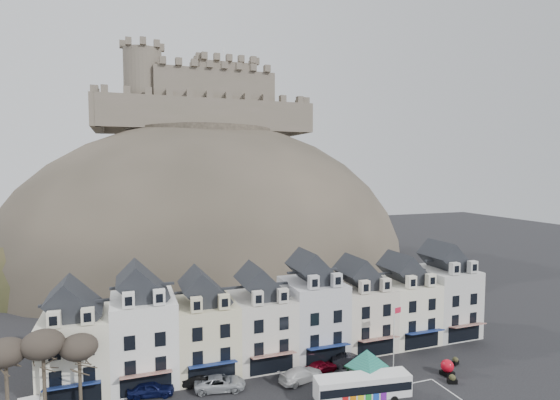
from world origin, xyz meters
The scene contains 18 objects.
townhouse_terrace centered at (0.15, 15.97, 5.30)m, with size 54.40×9.35×11.80m.
castle_hill centered at (1.25, 68.95, 0.11)m, with size 100.00×76.00×68.00m.
castle centered at (0.51, 75.93, 40.19)m, with size 50.20×22.20×22.00m.
tree_left_far centered at (-29.00, 10.50, 6.90)m, with size 3.61×3.61×8.24m.
tree_left_mid centered at (-26.00, 10.50, 7.24)m, with size 3.78×3.78×8.64m.
tree_left_near centered at (-23.00, 10.50, 6.55)m, with size 3.43×3.43×7.84m.
bus centered at (3.37, 3.56, 1.52)m, with size 9.95×3.57×2.75m.
bus_shelter centered at (5.00, 5.52, 3.39)m, with size 6.31×6.31×4.36m.
red_buoy centered at (15.29, 5.24, 0.91)m, with size 1.44×1.44×1.78m.
flagpole centered at (10.34, 8.35, 4.31)m, with size 1.08×0.29×7.55m.
planter_west centered at (14.47, 3.50, 0.49)m, with size 1.13×0.84×1.01m.
planter_east centered at (18.00, 7.00, 0.46)m, with size 1.07×0.82×0.96m.
car_navy centered at (-16.55, 11.84, 0.79)m, with size 1.87×4.65×1.58m, color #0B1037.
car_black centered at (-11.25, 12.00, 0.67)m, with size 1.42×4.07×1.34m, color black.
car_silver centered at (-9.60, 10.65, 0.75)m, with size 2.47×5.28×1.49m, color #B1B5BA.
car_white centered at (-0.81, 9.50, 0.76)m, with size 2.13×5.25×1.52m, color silver.
car_maroon centered at (2.19, 10.77, 0.65)m, with size 1.53×3.79×1.29m, color #5A0512.
car_charcoal centered at (6.00, 10.64, 0.74)m, with size 1.56×4.47×1.47m, color black.
Camera 1 is at (-18.62, -33.33, 23.46)m, focal length 28.00 mm.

